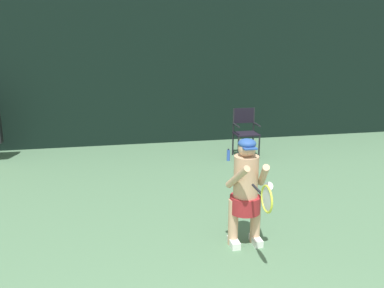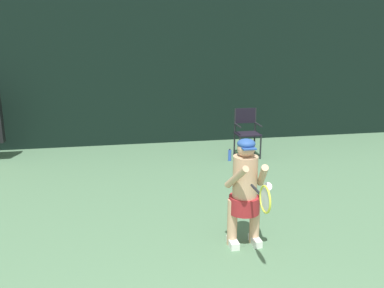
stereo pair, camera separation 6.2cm
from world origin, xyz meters
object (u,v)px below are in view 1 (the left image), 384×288
at_px(umpire_chair, 245,129).
at_px(tennis_player, 246,189).
at_px(tennis_racket, 266,198).
at_px(water_bottle, 228,155).

height_order(umpire_chair, tennis_player, tennis_player).
distance_m(umpire_chair, tennis_player, 4.05).
height_order(umpire_chair, tennis_racket, umpire_chair).
xyz_separation_m(tennis_player, tennis_racket, (-0.01, -0.68, 0.16)).
relative_size(water_bottle, tennis_racket, 0.44).
relative_size(umpire_chair, tennis_player, 0.77).
xyz_separation_m(umpire_chair, water_bottle, (-0.46, -0.26, -0.50)).
bearing_deg(water_bottle, umpire_chair, 29.75).
xyz_separation_m(water_bottle, tennis_player, (-0.84, -3.57, 0.62)).
height_order(tennis_player, tennis_racket, tennis_player).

